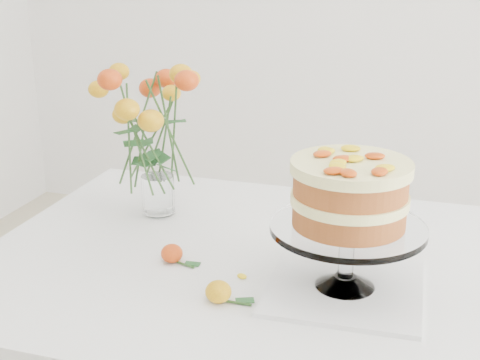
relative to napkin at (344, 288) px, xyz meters
name	(u,v)px	position (x,y,z in m)	size (l,w,h in m)	color
table	(309,298)	(-0.09, 0.09, -0.09)	(1.43, 0.93, 0.76)	tan
napkin	(344,288)	(0.00, 0.00, 0.00)	(0.30, 0.30, 0.01)	silver
cake_stand	(349,200)	(0.00, 0.00, 0.18)	(0.30, 0.30, 0.27)	white
rose_vase	(155,122)	(-0.51, 0.26, 0.23)	(0.35, 0.35, 0.40)	white
loose_rose_near	(219,292)	(-0.22, -0.12, 0.02)	(0.09, 0.05, 0.04)	yellow
loose_rose_far	(172,253)	(-0.37, 0.02, 0.01)	(0.08, 0.05, 0.04)	red
stray_petal_a	(242,276)	(-0.21, -0.01, 0.00)	(0.03, 0.02, 0.00)	yellow
stray_petal_b	(285,293)	(-0.11, -0.05, 0.00)	(0.03, 0.02, 0.00)	yellow
stray_petal_c	(301,306)	(-0.07, -0.09, 0.00)	(0.03, 0.02, 0.00)	yellow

